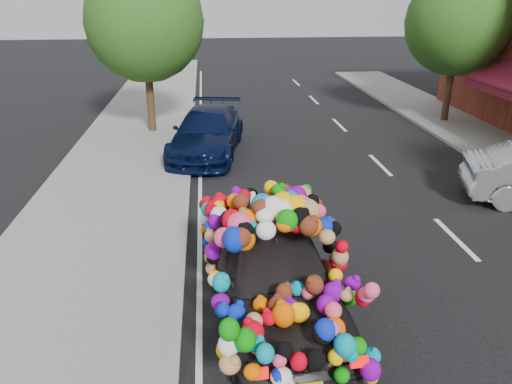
% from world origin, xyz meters
% --- Properties ---
extents(ground, '(100.00, 100.00, 0.00)m').
position_xyz_m(ground, '(0.00, 0.00, 0.00)').
color(ground, black).
rests_on(ground, ground).
extents(sidewalk, '(4.00, 60.00, 0.12)m').
position_xyz_m(sidewalk, '(-4.30, 0.00, 0.06)').
color(sidewalk, gray).
rests_on(sidewalk, ground).
extents(kerb, '(0.15, 60.00, 0.13)m').
position_xyz_m(kerb, '(-2.35, 0.00, 0.07)').
color(kerb, gray).
rests_on(kerb, ground).
extents(lane_markings, '(6.00, 50.00, 0.01)m').
position_xyz_m(lane_markings, '(3.60, 0.00, 0.01)').
color(lane_markings, silver).
rests_on(lane_markings, ground).
extents(tree_near_sidewalk, '(4.20, 4.20, 6.13)m').
position_xyz_m(tree_near_sidewalk, '(-3.80, 9.50, 4.02)').
color(tree_near_sidewalk, '#332114').
rests_on(tree_near_sidewalk, ground).
extents(tree_far_b, '(4.00, 4.00, 5.90)m').
position_xyz_m(tree_far_b, '(8.00, 10.00, 3.89)').
color(tree_far_b, '#332114').
rests_on(tree_far_b, ground).
extents(plush_art_car, '(2.51, 4.94, 2.22)m').
position_xyz_m(plush_art_car, '(-0.75, -2.20, 1.14)').
color(plush_art_car, black).
rests_on(plush_art_car, ground).
extents(navy_sedan, '(2.88, 5.29, 1.46)m').
position_xyz_m(navy_sedan, '(-1.75, 6.74, 0.73)').
color(navy_sedan, black).
rests_on(navy_sedan, ground).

